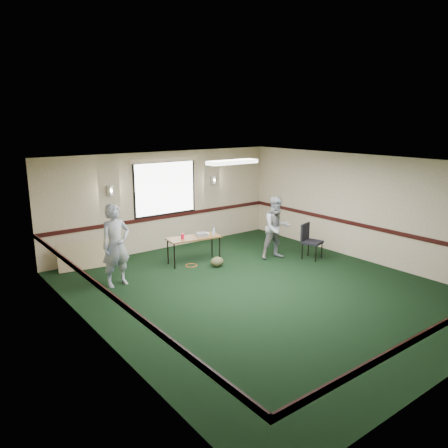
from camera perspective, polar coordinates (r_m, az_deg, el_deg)
ground at (r=9.43m, az=4.84°, el=-8.59°), size 8.00×8.00×0.00m
room_shell at (r=10.59m, az=-2.70°, el=2.83°), size 8.00×8.02×8.00m
folding_table at (r=10.97m, az=-3.97°, el=-1.95°), size 1.41×0.73×0.67m
projector at (r=11.01m, az=-2.94°, el=-1.37°), size 0.33×0.30×0.09m
game_console at (r=11.15m, az=-2.57°, el=-1.27°), size 0.22×0.19×0.05m
red_cup at (r=10.78m, az=-5.44°, el=-1.62°), size 0.09×0.09×0.13m
water_bottle at (r=11.11m, az=-1.34°, el=-0.98°), size 0.05×0.05×0.18m
duffel_bag at (r=10.79m, az=-0.91°, el=-4.95°), size 0.36×0.28×0.25m
cable_coil at (r=10.91m, az=-4.30°, el=-5.41°), size 0.37×0.37×0.02m
folded_table at (r=11.10m, az=-17.61°, el=-3.93°), size 1.32×0.40×0.67m
conference_chair at (r=11.52m, az=11.07°, el=-1.84°), size 0.57×0.58×0.92m
person_left at (r=9.67m, az=-13.95°, el=-2.73°), size 0.69×0.48×1.81m
person_right at (r=11.33m, az=6.89°, el=-0.51°), size 0.92×0.80×1.63m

